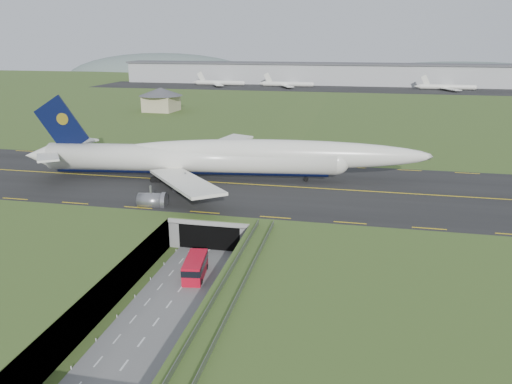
# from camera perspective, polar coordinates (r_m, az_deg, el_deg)

# --- Properties ---
(ground) EXTENTS (900.00, 900.00, 0.00)m
(ground) POSITION_cam_1_polar(r_m,az_deg,el_deg) (89.36, -6.85, -8.68)
(ground) COLOR #3C5923
(ground) RESTS_ON ground
(airfield_deck) EXTENTS (800.00, 800.00, 6.00)m
(airfield_deck) POSITION_cam_1_polar(r_m,az_deg,el_deg) (88.09, -6.92, -6.92)
(airfield_deck) COLOR gray
(airfield_deck) RESTS_ON ground
(trench_road) EXTENTS (12.00, 75.00, 0.20)m
(trench_road) POSITION_cam_1_polar(r_m,az_deg,el_deg) (83.03, -8.51, -10.80)
(trench_road) COLOR slate
(trench_road) RESTS_ON ground
(taxiway) EXTENTS (800.00, 44.00, 0.18)m
(taxiway) POSITION_cam_1_polar(r_m,az_deg,el_deg) (116.83, -1.85, 0.92)
(taxiway) COLOR black
(taxiway) RESTS_ON airfield_deck
(tunnel_portal) EXTENTS (17.00, 22.30, 6.00)m
(tunnel_portal) POSITION_cam_1_polar(r_m,az_deg,el_deg) (102.74, -3.97, -3.05)
(tunnel_portal) COLOR gray
(tunnel_portal) RESTS_ON ground
(guideway) EXTENTS (3.00, 53.00, 7.05)m
(guideway) POSITION_cam_1_polar(r_m,az_deg,el_deg) (67.80, -3.19, -12.43)
(guideway) COLOR #A8A8A3
(guideway) RESTS_ON ground
(jumbo_jet) EXTENTS (97.69, 61.89, 20.64)m
(jumbo_jet) POSITION_cam_1_polar(r_m,az_deg,el_deg) (119.11, -4.19, 3.92)
(jumbo_jet) COLOR white
(jumbo_jet) RESTS_ON ground
(shuttle_tram) EXTENTS (4.29, 8.71, 3.39)m
(shuttle_tram) POSITION_cam_1_polar(r_m,az_deg,el_deg) (85.56, -6.96, -8.53)
(shuttle_tram) COLOR red
(shuttle_tram) RESTS_ON ground
(service_building) EXTENTS (21.39, 21.39, 10.93)m
(service_building) POSITION_cam_1_polar(r_m,az_deg,el_deg) (239.41, -10.81, 10.58)
(service_building) COLOR #BCB088
(service_building) RESTS_ON ground
(cargo_terminal) EXTENTS (320.00, 67.00, 15.60)m
(cargo_terminal) POSITION_cam_1_polar(r_m,az_deg,el_deg) (377.13, 7.96, 13.25)
(cargo_terminal) COLOR #B2B2B2
(cargo_terminal) RESTS_ON ground
(distant_hills) EXTENTS (700.00, 91.00, 60.00)m
(distant_hills) POSITION_cam_1_polar(r_m,az_deg,el_deg) (509.15, 16.39, 11.69)
(distant_hills) COLOR slate
(distant_hills) RESTS_ON ground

